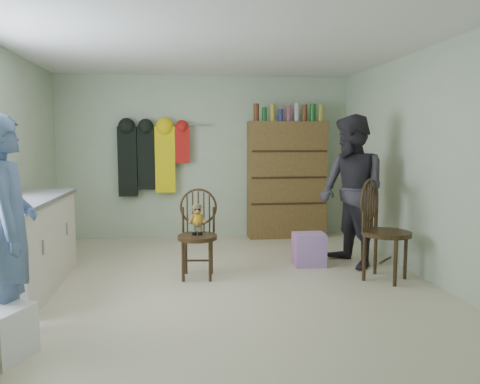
{
  "coord_description": "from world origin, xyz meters",
  "views": [
    {
      "loc": [
        -0.39,
        -4.82,
        1.51
      ],
      "look_at": [
        0.25,
        0.2,
        0.95
      ],
      "focal_mm": 35.0,
      "sensor_mm": 36.0,
      "label": 1
    }
  ],
  "objects": [
    {
      "name": "ground_plane",
      "position": [
        0.0,
        0.0,
        0.0
      ],
      "size": [
        5.0,
        5.0,
        0.0
      ],
      "primitive_type": "plane",
      "color": "beige",
      "rests_on": "ground"
    },
    {
      "name": "room_walls",
      "position": [
        0.0,
        0.53,
        1.58
      ],
      "size": [
        5.0,
        5.0,
        5.0
      ],
      "color": "beige",
      "rests_on": "ground"
    },
    {
      "name": "counter",
      "position": [
        -1.95,
        0.0,
        0.47
      ],
      "size": [
        0.64,
        1.86,
        0.94
      ],
      "color": "silver",
      "rests_on": "ground"
    },
    {
      "name": "chair_front",
      "position": [
        -0.21,
        0.29,
        0.55
      ],
      "size": [
        0.48,
        0.48,
        0.98
      ],
      "rotation": [
        0.0,
        0.0,
        -0.11
      ],
      "color": "#3D2915",
      "rests_on": "ground"
    },
    {
      "name": "chair_far",
      "position": [
        1.75,
        -0.06,
        0.59
      ],
      "size": [
        0.69,
        0.69,
        1.1
      ],
      "rotation": [
        0.0,
        0.0,
        0.8
      ],
      "color": "#3D2915",
      "rests_on": "ground"
    },
    {
      "name": "striped_bag",
      "position": [
        1.14,
        0.58,
        0.2
      ],
      "size": [
        0.38,
        0.3,
        0.39
      ],
      "primitive_type": "cube",
      "rotation": [
        0.0,
        0.0,
        -0.03
      ],
      "color": "pink",
      "rests_on": "ground"
    },
    {
      "name": "person_left",
      "position": [
        -1.66,
        -1.22,
        0.85
      ],
      "size": [
        0.55,
        0.7,
        1.7
      ],
      "primitive_type": "imported",
      "rotation": [
        0.0,
        0.0,
        1.83
      ],
      "color": "#556C9D",
      "rests_on": "ground"
    },
    {
      "name": "person_right",
      "position": [
        1.63,
        0.49,
        0.91
      ],
      "size": [
        0.89,
        1.03,
        1.82
      ],
      "primitive_type": "imported",
      "rotation": [
        0.0,
        0.0,
        -1.32
      ],
      "color": "#2D2B33",
      "rests_on": "ground"
    },
    {
      "name": "dresser",
      "position": [
        1.25,
        2.3,
        0.92
      ],
      "size": [
        1.2,
        0.39,
        2.07
      ],
      "color": "brown",
      "rests_on": "ground"
    },
    {
      "name": "coat_rack",
      "position": [
        -0.83,
        2.38,
        1.25
      ],
      "size": [
        1.42,
        0.12,
        1.09
      ],
      "color": "#99999E",
      "rests_on": "ground"
    }
  ]
}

